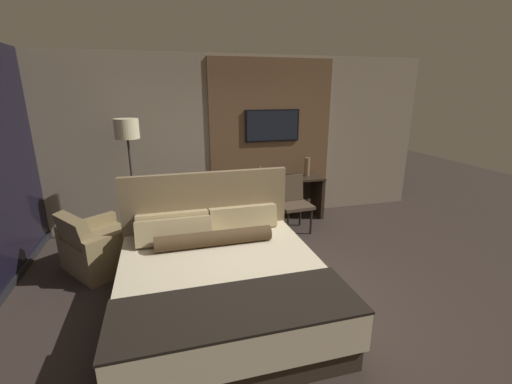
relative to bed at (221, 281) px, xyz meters
name	(u,v)px	position (x,y,z in m)	size (l,w,h in m)	color
ground_plane	(279,295)	(0.67, 0.08, -0.34)	(16.00, 16.00, 0.00)	#332823
wall_back_tv_panel	(236,140)	(0.77, 2.68, 1.06)	(7.20, 0.09, 2.80)	gray
bed	(221,281)	(0.00, 0.00, 0.00)	(2.04, 2.16, 1.28)	#33281E
desk	(275,192)	(1.39, 2.39, 0.17)	(1.68, 0.51, 0.75)	#2D2319
tv	(272,126)	(1.39, 2.60, 1.30)	(0.97, 0.04, 0.55)	black
desk_chair	(292,199)	(1.51, 1.85, 0.19)	(0.54, 0.54, 0.89)	#4C3D2D
armchair_by_window	(101,248)	(-1.34, 1.31, -0.07)	(1.12, 1.13, 0.80)	olive
floor_lamp	(128,139)	(-0.94, 2.09, 1.22)	(0.34, 0.34, 1.85)	#282623
vase_tall	(307,167)	(2.00, 2.43, 0.57)	(0.09, 0.09, 0.32)	#846647
vase_short	(260,172)	(1.14, 2.48, 0.53)	(0.07, 0.07, 0.22)	silver
book	(278,176)	(1.46, 2.43, 0.43)	(0.23, 0.16, 0.03)	navy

